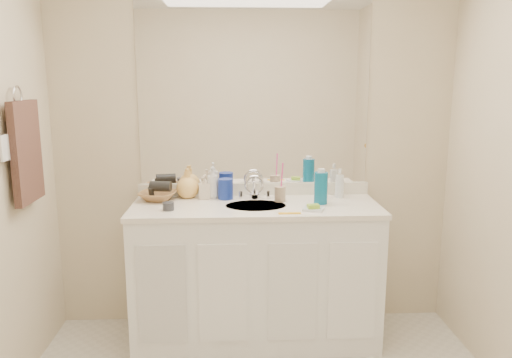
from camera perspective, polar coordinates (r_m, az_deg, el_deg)
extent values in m
cube|color=beige|center=(3.27, -0.25, 3.70)|extent=(2.60, 0.02, 2.40)
cube|color=white|center=(3.21, -0.04, -10.84)|extent=(1.50, 0.55, 0.85)
cube|color=white|center=(3.07, -0.04, -3.21)|extent=(1.52, 0.57, 0.03)
cube|color=white|center=(3.31, -0.24, -1.15)|extent=(1.52, 0.03, 0.08)
cylinder|color=beige|center=(3.05, -0.03, -3.25)|extent=(0.37, 0.37, 0.02)
cylinder|color=silver|center=(3.21, -0.17, -1.28)|extent=(0.02, 0.02, 0.11)
cube|color=white|center=(3.24, -0.25, 10.01)|extent=(1.48, 0.01, 1.20)
cylinder|color=#162E9A|center=(3.20, -3.50, -1.13)|extent=(0.13, 0.13, 0.13)
cylinder|color=tan|center=(3.14, 2.77, -1.72)|extent=(0.09, 0.09, 0.10)
cylinder|color=#FF439F|center=(3.11, 2.97, 0.12)|extent=(0.02, 0.04, 0.19)
cylinder|color=#0B6088|center=(3.09, 7.43, -1.03)|extent=(0.09, 0.09, 0.20)
cylinder|color=white|center=(3.28, 9.51, -0.82)|extent=(0.06, 0.06, 0.15)
cube|color=white|center=(2.95, 6.56, -3.46)|extent=(0.14, 0.12, 0.01)
cube|color=#93C730|center=(2.94, 6.57, -3.13)|extent=(0.07, 0.06, 0.02)
cube|color=yellow|center=(2.86, 3.87, -3.92)|extent=(0.13, 0.03, 0.01)
cylinder|color=#2F2F35|center=(2.97, -9.98, -3.09)|extent=(0.07, 0.07, 0.05)
imported|color=silver|center=(3.22, -5.02, -0.41)|extent=(0.09, 0.09, 0.20)
imported|color=beige|center=(3.21, -5.86, -0.91)|extent=(0.07, 0.07, 0.15)
imported|color=#F4BC5E|center=(3.25, -7.82, -0.49)|extent=(0.18, 0.18, 0.19)
imported|color=brown|center=(3.23, -11.16, -1.90)|extent=(0.28, 0.28, 0.06)
cylinder|color=black|center=(3.21, -10.85, -0.83)|extent=(0.14, 0.09, 0.07)
torus|color=silver|center=(2.95, -25.62, 8.58)|extent=(0.01, 0.11, 0.11)
cube|color=#301E19|center=(2.96, -24.77, 2.82)|extent=(0.04, 0.32, 0.55)
cube|color=white|center=(2.78, -26.80, 3.19)|extent=(0.01, 0.08, 0.13)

